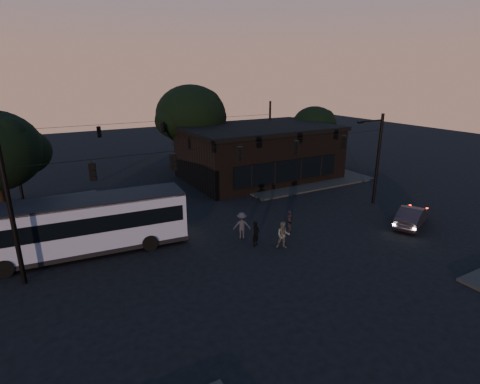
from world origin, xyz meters
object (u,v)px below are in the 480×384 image
pedestrian_a (256,234)px  pedestrian_c (289,221)px  bus (84,223)px  car (412,216)px  pedestrian_d (242,225)px  building (259,152)px  pedestrian_b (283,235)px

pedestrian_a → pedestrian_c: 3.32m
bus → car: size_ratio=2.83×
bus → pedestrian_d: (9.35, -2.85, -1.02)m
pedestrian_c → pedestrian_d: size_ratio=0.87×
pedestrian_c → pedestrian_a: bearing=-17.6°
building → pedestrian_c: size_ratio=9.85×
pedestrian_a → pedestrian_b: bearing=-68.7°
pedestrian_c → building: bearing=-144.8°
car → pedestrian_b: size_ratio=2.49×
bus → pedestrian_c: bearing=-10.5°
bus → pedestrian_b: (10.86, -5.44, -1.04)m
pedestrian_b → pedestrian_c: (1.91, 1.92, -0.09)m
car → pedestrian_a: size_ratio=2.64×
bus → pedestrian_b: size_ratio=7.05×
bus → pedestrian_a: 10.52m
pedestrian_a → pedestrian_d: 1.47m
bus → pedestrian_b: bearing=-21.7°
building → car: 17.09m
pedestrian_a → pedestrian_d: pedestrian_d is taller
building → pedestrian_a: building is taller
building → pedestrian_b: (-7.73, -15.23, -1.83)m
pedestrian_d → car: bearing=-175.0°
building → pedestrian_a: size_ratio=9.34×
pedestrian_b → pedestrian_a: bearing=169.0°
pedestrian_c → pedestrian_d: (-3.42, 0.68, 0.12)m
bus → pedestrian_a: bus is taller
building → pedestrian_c: building is taller
pedestrian_c → pedestrian_d: pedestrian_d is taller
building → car: (2.49, -16.79, -1.99)m
building → pedestrian_c: 14.66m
pedestrian_b → pedestrian_d: bearing=149.9°
bus → building: bearing=32.7°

